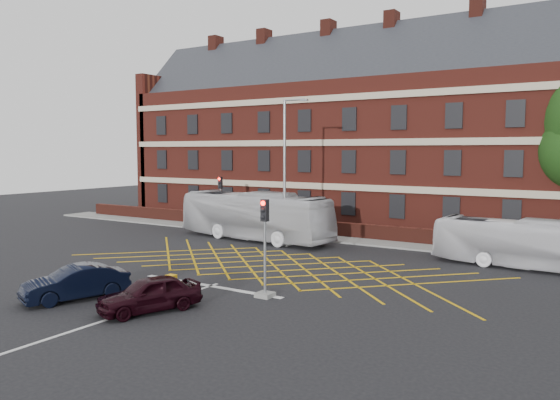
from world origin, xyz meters
The scene contains 16 objects.
ground centered at (0.00, 0.00, 0.00)m, with size 120.00×120.00×0.00m, color black.
victorian_building centered at (0.25, 22.00, 7.84)m, with size 51.00×12.17×20.40m.
boundary_wall centered at (0.00, 13.00, 0.55)m, with size 56.00×0.50×1.10m, color #4B1B14.
far_pavement centered at (0.00, 12.00, 0.06)m, with size 60.00×3.00×0.12m, color slate.
box_junction_hatching centered at (0.00, 2.00, 0.01)m, with size 11.50×0.12×0.02m, color #CC990C.
stop_line centered at (0.00, -3.50, 0.01)m, with size 8.00×0.30×0.02m, color silver.
centre_line centered at (0.00, -10.00, 0.01)m, with size 0.15×14.00×0.02m, color silver.
bus_left centered at (-5.96, 8.70, 1.72)m, with size 2.89×12.34×3.44m, color silver.
bus_right centered at (11.89, 8.62, 1.34)m, with size 2.25×9.61×2.68m, color silver.
car_navy centered at (-3.42, -8.34, 0.72)m, with size 1.53×4.38×1.44m, color black.
car_maroon centered at (0.53, -7.90, 0.70)m, with size 1.65×4.09×1.39m, color black.
traffic_light_near centered at (3.24, -3.73, 1.76)m, with size 0.70×0.70×4.27m.
traffic_light_far centered at (-11.03, 11.20, 1.76)m, with size 0.70×0.70×4.27m.
street_lamp centered at (-2.96, 8.03, 3.42)m, with size 2.25×1.00×9.74m.
direction_signs centered at (-13.49, 11.11, 1.38)m, with size 1.10×0.16×2.20m.
utility_cabinet centered at (-0.31, -5.80, 0.48)m, with size 0.40×0.37×0.95m, color #EDA70D.
Camera 1 is at (16.19, -23.06, 6.35)m, focal length 35.00 mm.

